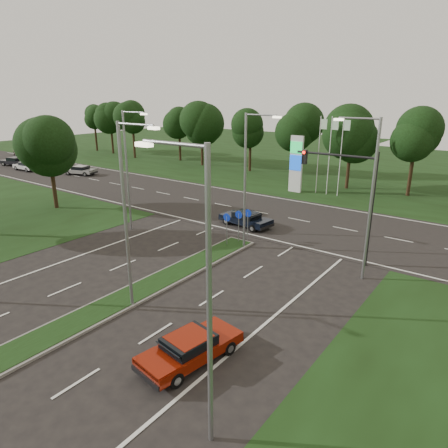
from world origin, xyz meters
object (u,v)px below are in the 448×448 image
Objects in this scene: red_sedan at (190,347)px; far_car_c at (15,161)px; far_car_d at (20,152)px; far_car_b at (27,166)px; navy_sedan at (246,219)px; far_car_a at (80,170)px.

red_sedan is 0.94× the size of far_car_c.
far_car_c is 1.07× the size of far_car_d.
red_sedan is at bearing -90.93° from far_car_d.
far_car_c reaches higher than red_sedan.
far_car_d is (-14.59, 6.62, -0.02)m from far_car_b.
red_sedan is 49.09m from far_car_b.
red_sedan is 1.00× the size of navy_sedan.
far_car_c is (-43.04, 3.31, 0.05)m from navy_sedan.
navy_sedan is 1.01× the size of far_car_a.
navy_sedan is at bearing -118.42° from far_car_a.
far_car_b is (-45.72, 17.89, 0.03)m from red_sedan.
red_sedan is 1.01× the size of far_car_d.
far_car_a is at bearing -78.82° from far_car_d.
far_car_d is (-23.31, 4.11, -0.00)m from far_car_a.
navy_sedan is 43.17m from far_car_c.
far_car_d is at bearing 64.07° from far_car_b.
far_car_b is (-8.72, -2.51, 0.02)m from far_car_a.
far_car_c is at bearing 77.54° from far_car_a.
far_car_c is at bearing 168.44° from red_sedan.
red_sedan is 54.13m from far_car_c.
navy_sedan is at bearing -107.39° from far_car_c.
far_car_b reaches higher than far_car_a.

